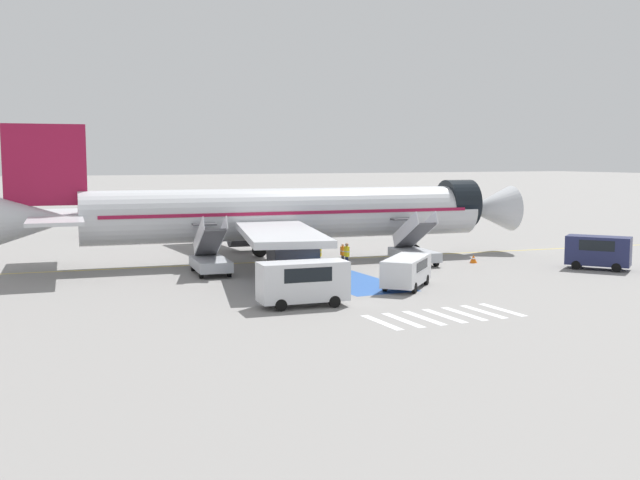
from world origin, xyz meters
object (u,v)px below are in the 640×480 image
at_px(boarding_stairs_forward, 414,251).
at_px(service_van_1, 303,280).
at_px(baggage_cart, 298,273).
at_px(ground_crew_3, 318,254).
at_px(boarding_stairs_aft, 210,259).
at_px(ground_crew_0, 306,255).
at_px(ground_crew_2, 343,253).
at_px(service_van_0, 406,269).
at_px(traffic_cone_0, 473,259).
at_px(airliner, 281,215).
at_px(ground_crew_1, 347,254).
at_px(fuel_tanker, 133,219).
at_px(service_van_2, 598,250).

xyz_separation_m(boarding_stairs_forward, service_van_1, (-13.96, -11.35, 0.43)).
bearing_deg(baggage_cart, ground_crew_3, 93.17).
bearing_deg(boarding_stairs_aft, ground_crew_3, 2.43).
height_order(ground_crew_0, ground_crew_2, ground_crew_0).
bearing_deg(ground_crew_2, ground_crew_3, 93.90).
distance_m(service_van_0, traffic_cone_0, 12.68).
distance_m(boarding_stairs_forward, service_van_0, 10.62).
relative_size(airliner, ground_crew_0, 24.33).
height_order(ground_crew_3, traffic_cone_0, ground_crew_3).
relative_size(service_van_1, baggage_cart, 1.69).
bearing_deg(boarding_stairs_forward, airliner, 153.55).
bearing_deg(ground_crew_1, fuel_tanker, -163.24).
relative_size(service_van_0, service_van_1, 1.02).
bearing_deg(ground_crew_1, ground_crew_2, 164.04).
height_order(boarding_stairs_forward, traffic_cone_0, boarding_stairs_forward).
bearing_deg(service_van_2, ground_crew_2, 112.48).
bearing_deg(traffic_cone_0, ground_crew_3, 167.50).
bearing_deg(airliner, ground_crew_2, 42.95).
relative_size(boarding_stairs_aft, service_van_0, 1.08).
height_order(ground_crew_0, ground_crew_1, ground_crew_1).
relative_size(boarding_stairs_aft, ground_crew_0, 3.22).
bearing_deg(ground_crew_1, service_van_0, -1.24).
distance_m(boarding_stairs_aft, ground_crew_3, 7.89).
height_order(airliner, boarding_stairs_forward, airliner).
height_order(airliner, ground_crew_0, airliner).
relative_size(airliner, ground_crew_2, 24.95).
xyz_separation_m(fuel_tanker, ground_crew_0, (6.66, -29.03, -0.71)).
distance_m(boarding_stairs_forward, baggage_cart, 10.57).
height_order(service_van_1, ground_crew_3, service_van_1).
xyz_separation_m(baggage_cart, ground_crew_3, (2.98, 3.31, 0.73)).
relative_size(service_van_0, baggage_cart, 1.72).
xyz_separation_m(boarding_stairs_forward, fuel_tanker, (-14.91, 30.26, 0.67)).
xyz_separation_m(boarding_stairs_aft, ground_crew_1, (9.43, -1.96, 0.09)).
bearing_deg(traffic_cone_0, ground_crew_2, 164.53).
bearing_deg(service_van_2, ground_crew_0, 116.47).
relative_size(boarding_stairs_forward, service_van_1, 1.10).
bearing_deg(ground_crew_3, airliner, 144.59).
xyz_separation_m(service_van_1, service_van_2, (24.33, 3.48, -0.03)).
height_order(baggage_cart, ground_crew_0, ground_crew_0).
height_order(ground_crew_0, ground_crew_3, ground_crew_3).
xyz_separation_m(service_van_0, ground_crew_2, (0.66, 9.98, -0.21)).
height_order(service_van_1, traffic_cone_0, service_van_1).
distance_m(boarding_stairs_aft, ground_crew_0, 6.98).
distance_m(airliner, ground_crew_1, 6.84).
height_order(boarding_stairs_aft, service_van_2, boarding_stairs_aft).
bearing_deg(ground_crew_2, airliner, 38.16).
distance_m(boarding_stairs_aft, ground_crew_1, 9.63).
relative_size(boarding_stairs_aft, service_van_1, 1.10).
bearing_deg(airliner, boarding_stairs_aft, -54.37).
height_order(service_van_0, service_van_1, service_van_1).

